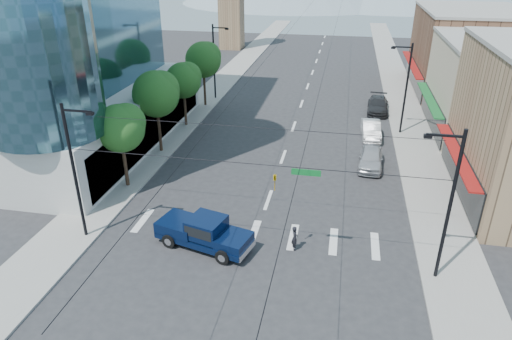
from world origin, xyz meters
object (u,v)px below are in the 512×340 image
at_px(pickup_truck, 204,231).
at_px(pedestrian, 295,238).
at_px(parked_car_near, 371,158).
at_px(parked_car_mid, 371,130).
at_px(parked_car_far, 378,105).

relative_size(pickup_truck, pedestrian, 3.96).
xyz_separation_m(pickup_truck, pedestrian, (5.60, 0.76, -0.26)).
xyz_separation_m(parked_car_near, parked_car_mid, (0.22, 7.08, -0.04)).
distance_m(pickup_truck, parked_car_near, 17.43).
bearing_deg(pickup_truck, parked_car_far, 82.77).
bearing_deg(parked_car_mid, pedestrian, -107.02).
bearing_deg(parked_car_far, pickup_truck, -109.21).
relative_size(parked_car_mid, parked_car_far, 0.87).
relative_size(parked_car_near, parked_car_mid, 1.01).
height_order(parked_car_mid, parked_car_far, parked_car_far).
distance_m(pedestrian, parked_car_mid, 20.85).
height_order(pedestrian, parked_car_mid, pedestrian).
xyz_separation_m(parked_car_mid, parked_car_far, (1.02, 8.19, 0.01)).
relative_size(pickup_truck, parked_car_far, 1.15).
relative_size(pedestrian, parked_car_mid, 0.34).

